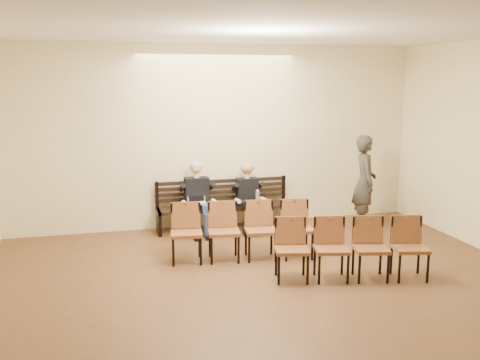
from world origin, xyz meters
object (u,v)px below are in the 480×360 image
object	(u,v)px
seated_man	(198,198)
seated_woman	(248,199)
bench	(225,217)
laptop	(198,205)
water_bottle	(258,202)
bag	(253,229)
passerby	(365,175)
chair_row_back	(351,249)
chair_row_front	(242,231)

from	to	relation	value
seated_man	seated_woman	size ratio (longest dim) A/B	1.15
bench	laptop	bearing A→B (deg)	-153.49
water_bottle	bag	distance (m)	0.51
bag	passerby	size ratio (longest dim) A/B	0.17
chair_row_back	bag	bearing A→B (deg)	119.78
bench	seated_man	xyz separation A→B (m)	(-0.54, -0.12, 0.44)
seated_man	chair_row_back	xyz separation A→B (m)	(1.72, -2.90, -0.22)
water_bottle	seated_man	bearing A→B (deg)	168.13
seated_man	bench	bearing A→B (deg)	12.53
bag	chair_row_front	distance (m)	1.39
bench	seated_woman	world-z (taller)	seated_woman
bench	chair_row_back	xyz separation A→B (m)	(1.18, -3.02, 0.22)
bench	seated_man	size ratio (longest dim) A/B	1.95
seated_man	passerby	distance (m)	3.22
passerby	chair_row_front	xyz separation A→B (m)	(-2.74, -1.20, -0.57)
water_bottle	chair_row_back	size ratio (longest dim) A/B	0.11
seated_woman	chair_row_front	world-z (taller)	seated_woman
laptop	chair_row_front	world-z (taller)	chair_row_front
chair_row_back	seated_woman	bearing A→B (deg)	116.56
water_bottle	passerby	world-z (taller)	passerby
seated_woman	laptop	size ratio (longest dim) A/B	3.58
bench	passerby	bearing A→B (deg)	-12.88
laptop	chair_row_front	bearing A→B (deg)	-85.68
seated_woman	laptop	world-z (taller)	seated_woman
laptop	seated_man	bearing A→B (deg)	67.53
seated_woman	water_bottle	xyz separation A→B (m)	(0.11, -0.23, -0.01)
water_bottle	laptop	bearing A→B (deg)	176.62
bag	chair_row_back	bearing A→B (deg)	-72.65
bench	seated_woman	distance (m)	0.58
bench	chair_row_front	xyz separation A→B (m)	(-0.12, -1.80, 0.24)
seated_man	laptop	xyz separation A→B (m)	(-0.03, -0.16, -0.10)
passerby	laptop	bearing A→B (deg)	98.65
bench	laptop	distance (m)	0.72
laptop	chair_row_back	xyz separation A→B (m)	(1.75, -2.74, -0.12)
bag	chair_row_back	xyz separation A→B (m)	(0.77, -2.46, 0.32)
laptop	passerby	bearing A→B (deg)	-17.88
bench	laptop	world-z (taller)	laptop
laptop	bag	world-z (taller)	laptop
seated_woman	water_bottle	distance (m)	0.26
bag	chair_row_front	world-z (taller)	chair_row_front
bench	bag	world-z (taller)	bench
bench	seated_man	bearing A→B (deg)	-167.47
chair_row_back	passerby	bearing A→B (deg)	71.54
seated_man	passerby	xyz separation A→B (m)	(3.16, -0.48, 0.37)
seated_woman	chair_row_front	size ratio (longest dim) A/B	0.51
seated_man	water_bottle	distance (m)	1.13
seated_woman	chair_row_back	distance (m)	2.99
passerby	chair_row_back	world-z (taller)	passerby
chair_row_front	seated_man	bearing A→B (deg)	111.32
bag	passerby	xyz separation A→B (m)	(2.22, -0.04, 0.91)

